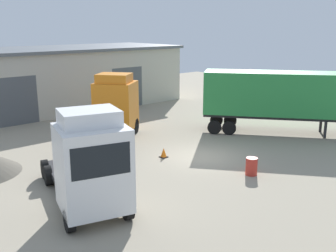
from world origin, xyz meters
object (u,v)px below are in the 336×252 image
container_trailer_green (280,95)px  oil_drum (251,166)px  traffic_cone (164,153)px  tractor_unit_orange (113,108)px  tractor_unit_white (90,165)px

container_trailer_green → oil_drum: size_ratio=10.90×
oil_drum → traffic_cone: (-1.56, 4.90, -0.19)m
tractor_unit_orange → oil_drum: tractor_unit_orange is taller
container_trailer_green → traffic_cone: container_trailer_green is taller
tractor_unit_white → oil_drum: bearing=94.3°
tractor_unit_white → oil_drum: tractor_unit_white is taller
container_trailer_green → traffic_cone: bearing=-135.7°
oil_drum → traffic_cone: bearing=107.6°
container_trailer_green → oil_drum: bearing=-102.9°
container_trailer_green → tractor_unit_orange: (-9.09, 6.57, -0.70)m
traffic_cone → oil_drum: bearing=-72.4°
tractor_unit_white → traffic_cone: size_ratio=12.95×
tractor_unit_orange → tractor_unit_white: bearing=-165.9°
tractor_unit_orange → oil_drum: bearing=-120.5°
tractor_unit_white → container_trailer_green: (15.85, 2.06, 0.67)m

